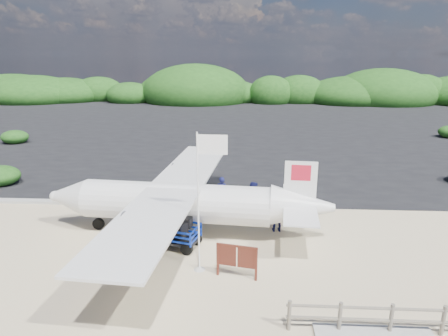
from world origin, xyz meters
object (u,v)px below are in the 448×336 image
Objects in this scene: baggage_cart at (173,246)px; crew_a at (222,192)px; crew_c at (278,213)px; aircraft_large at (415,152)px; signboard at (237,278)px; crew_b at (253,200)px; flagpole at (200,269)px.

crew_a reaches higher than baggage_cart.
aircraft_large is at bearing -132.47° from crew_c.
crew_a is 0.98× the size of crew_c.
signboard is 5.73m from crew_b.
crew_b is 1.83m from crew_c.
flagpole is 3.28× the size of signboard.
signboard is at bearing -18.92° from flagpole.
signboard is at bearing 62.37° from crew_c.
signboard is at bearing 98.75° from crew_a.
flagpole is 2.76× the size of crew_b.
baggage_cart is 1.49× the size of signboard.
signboard is 0.92× the size of crew_c.
aircraft_large is at bearing -138.39° from crew_a.
aircraft_large is (14.64, 20.62, 0.00)m from signboard.
flagpole is 5.61m from crew_b.
signboard is 0.94× the size of crew_a.
crew_b is 0.13× the size of aircraft_large.
crew_c is (3.25, 3.69, 0.90)m from flagpole.
crew_c reaches higher than crew_a.
crew_a is (1.83, 4.65, 0.88)m from baggage_cart.
baggage_cart is 3.69m from signboard.
crew_b reaches higher than signboard.
baggage_cart is at bearing 51.13° from aircraft_large.
crew_b is (0.64, 5.61, 0.98)m from signboard.
baggage_cart is 5.08m from crew_a.
aircraft_large reaches higher than baggage_cart.
flagpole is 0.35× the size of aircraft_large.
flagpole is (1.38, -1.86, 0.00)m from baggage_cart.
crew_a is 2.16m from crew_b.
aircraft_large reaches higher than crew_b.
aircraft_large is (16.10, 20.12, 0.00)m from flagpole.
crew_a is at bearing -16.35° from crew_b.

